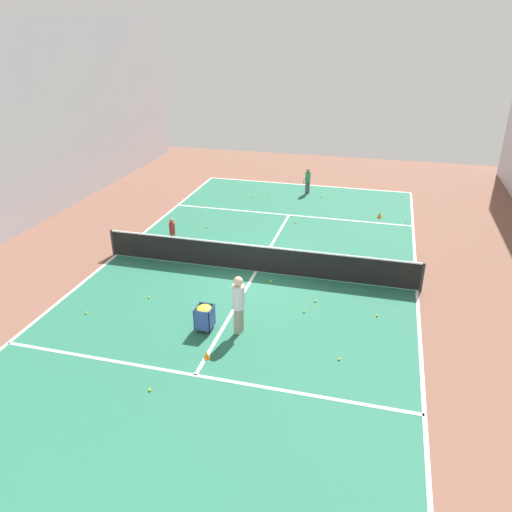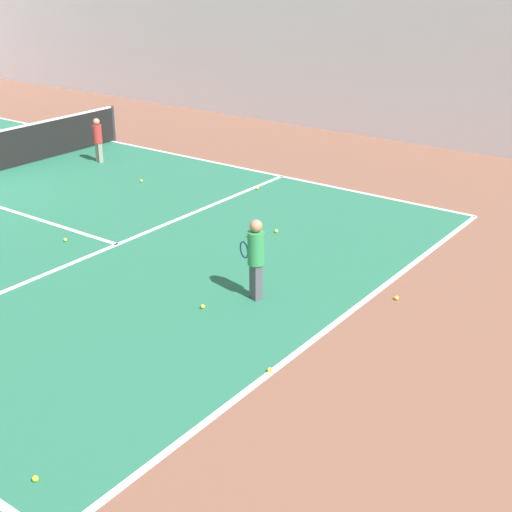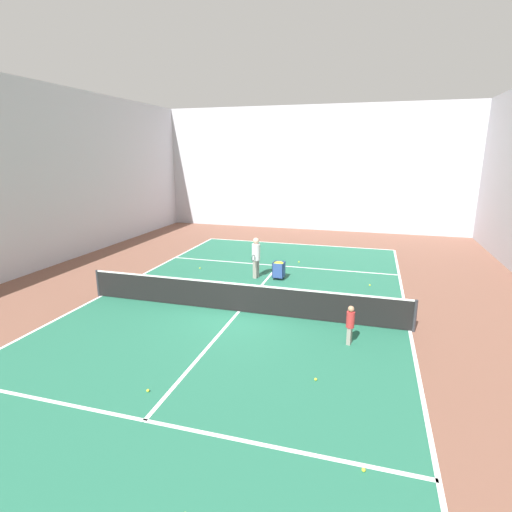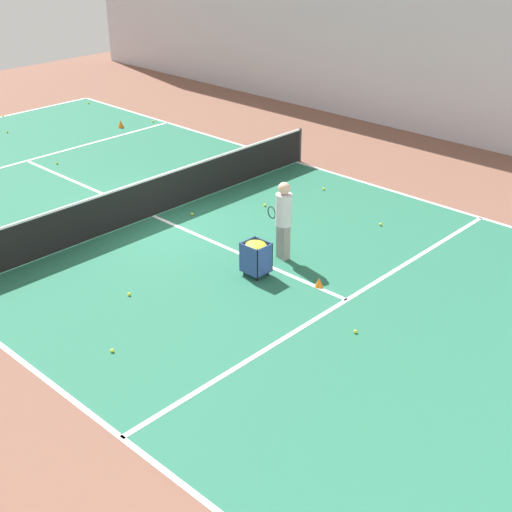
{
  "view_description": "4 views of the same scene",
  "coord_description": "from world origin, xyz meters",
  "px_view_note": "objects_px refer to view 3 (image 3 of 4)",
  "views": [
    {
      "loc": [
        -4.06,
        15.43,
        8.04
      ],
      "look_at": [
        0.0,
        0.0,
        0.61
      ],
      "focal_mm": 35.0,
      "sensor_mm": 36.0,
      "label": 1
    },
    {
      "loc": [
        -8.54,
        -15.53,
        5.1
      ],
      "look_at": [
        -0.28,
        -9.49,
        0.74
      ],
      "focal_mm": 50.0,
      "sensor_mm": 36.0,
      "label": 2
    },
    {
      "loc": [
        4.15,
        -12.14,
        5.29
      ],
      "look_at": [
        -0.51,
        3.87,
        0.98
      ],
      "focal_mm": 28.0,
      "sensor_mm": 36.0,
      "label": 3
    },
    {
      "loc": [
        10.12,
        13.11,
        7.22
      ],
      "look_at": [
        0.48,
        3.99,
        0.45
      ],
      "focal_mm": 50.0,
      "sensor_mm": 36.0,
      "label": 4
    }
  ],
  "objects_px": {
    "child_midcourt": "(350,322)",
    "ball_cart": "(279,267)",
    "coach_at_net": "(256,255)",
    "training_cone_1": "(274,268)",
    "tennis_net": "(239,297)"
  },
  "relations": [
    {
      "from": "training_cone_1",
      "to": "ball_cart",
      "type": "bearing_deg",
      "value": -68.14
    },
    {
      "from": "coach_at_net",
      "to": "training_cone_1",
      "type": "bearing_deg",
      "value": 171.79
    },
    {
      "from": "tennis_net",
      "to": "ball_cart",
      "type": "bearing_deg",
      "value": 83.17
    },
    {
      "from": "coach_at_net",
      "to": "ball_cart",
      "type": "height_order",
      "value": "coach_at_net"
    },
    {
      "from": "tennis_net",
      "to": "training_cone_1",
      "type": "height_order",
      "value": "tennis_net"
    },
    {
      "from": "tennis_net",
      "to": "child_midcourt",
      "type": "xyz_separation_m",
      "value": [
        3.79,
        -1.4,
        0.14
      ]
    },
    {
      "from": "tennis_net",
      "to": "coach_at_net",
      "type": "relative_size",
      "value": 6.36
    },
    {
      "from": "tennis_net",
      "to": "child_midcourt",
      "type": "bearing_deg",
      "value": -20.24
    },
    {
      "from": "tennis_net",
      "to": "coach_at_net",
      "type": "distance_m",
      "value": 3.93
    },
    {
      "from": "coach_at_net",
      "to": "ball_cart",
      "type": "relative_size",
      "value": 2.31
    },
    {
      "from": "tennis_net",
      "to": "training_cone_1",
      "type": "distance_m",
      "value": 5.3
    },
    {
      "from": "child_midcourt",
      "to": "training_cone_1",
      "type": "xyz_separation_m",
      "value": [
        -3.83,
        6.68,
        -0.56
      ]
    },
    {
      "from": "coach_at_net",
      "to": "ball_cart",
      "type": "bearing_deg",
      "value": 107.27
    },
    {
      "from": "coach_at_net",
      "to": "training_cone_1",
      "type": "height_order",
      "value": "coach_at_net"
    },
    {
      "from": "child_midcourt",
      "to": "ball_cart",
      "type": "height_order",
      "value": "child_midcourt"
    }
  ]
}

